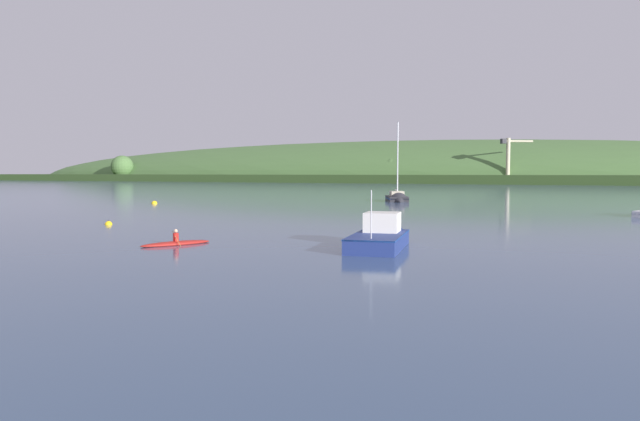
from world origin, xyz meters
TOP-DOWN VIEW (x-y plane):
  - far_shoreline_hill at (-71.06, 269.71)m, footprint 621.31×130.54m
  - dockside_crane at (-6.32, 225.63)m, footprint 11.28×8.03m
  - sailboat_midwater_white at (0.14, 73.40)m, footprint 5.63×8.11m
  - fishing_boat_moored at (15.95, 22.72)m, footprint 3.80×7.13m
  - canoe_with_paddler at (5.08, 18.61)m, footprint 2.60×4.15m
  - mooring_buoy_foreground at (-8.42, 26.84)m, footprint 0.58×0.58m
  - mooring_buoy_midchannel at (-27.34, 53.65)m, footprint 0.77×0.77m

SIDE VIEW (x-z plane):
  - mooring_buoy_midchannel at x=-27.34m, z-range -0.42..0.42m
  - mooring_buoy_foreground at x=-8.42m, z-range -0.33..0.33m
  - canoe_with_paddler at x=5.08m, z-range -0.42..0.61m
  - far_shoreline_hill at x=-71.06m, z-range -19.64..19.95m
  - sailboat_midwater_white at x=0.14m, z-range -6.06..6.51m
  - fishing_boat_moored at x=15.95m, z-range -1.71..2.50m
  - dockside_crane at x=-6.32m, z-range -0.42..16.86m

